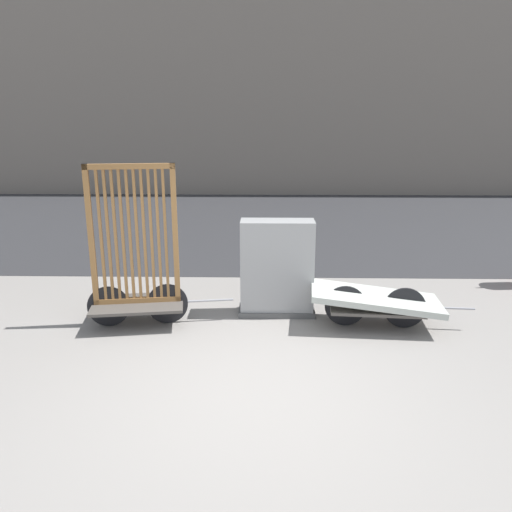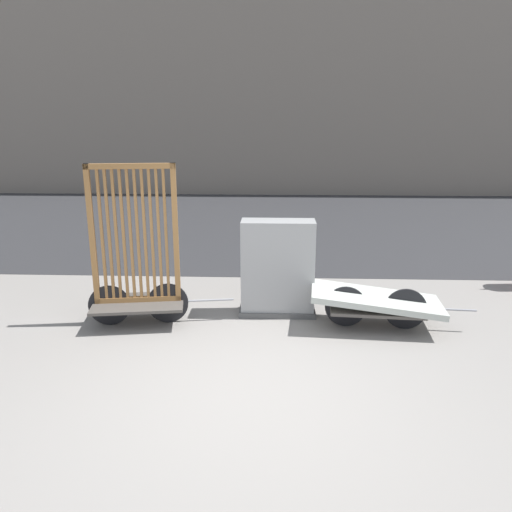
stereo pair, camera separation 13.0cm
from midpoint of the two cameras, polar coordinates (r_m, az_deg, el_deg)
The scene contains 6 objects.
ground_plane at distance 5.32m, azimuth -1.15°, elevation -15.69°, with size 60.00×60.00×0.00m, color gray.
road_strip at distance 13.89m, azimuth 0.34°, elevation 3.97°, with size 56.00×10.17×0.01m.
building_facade at distance 21.15m, azimuth 0.70°, elevation 27.16°, with size 48.00×4.00×14.14m.
bike_cart_with_bedframe at distance 6.92m, azimuth -14.05°, elevation -1.59°, with size 1.97×0.95×2.20m.
bike_cart_with_mattress at distance 6.96m, azimuth 12.99°, elevation -5.01°, with size 2.21×0.94×0.56m.
utility_cabinet at distance 7.15m, azimuth 1.90°, elevation -1.70°, with size 1.10×0.47×1.38m.
Camera 1 is at (0.13, -4.56, 2.74)m, focal length 35.00 mm.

